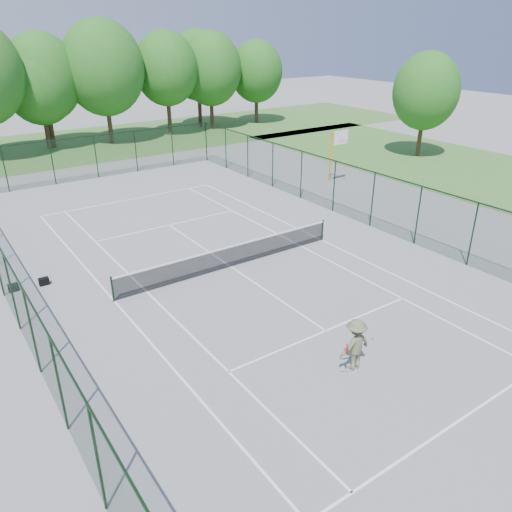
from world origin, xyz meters
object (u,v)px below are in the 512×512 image
at_px(basketball_goal, 336,146).
at_px(sports_bag_a, 13,287).
at_px(tennis_net, 231,255).
at_px(tennis_player, 355,345).

distance_m(basketball_goal, sports_bag_a, 22.25).
height_order(tennis_net, tennis_player, tennis_player).
distance_m(basketball_goal, tennis_player, 21.10).
bearing_deg(basketball_goal, sports_bag_a, -169.20).
bearing_deg(sports_bag_a, basketball_goal, 8.02).
relative_size(tennis_net, tennis_player, 4.95).
xyz_separation_m(sports_bag_a, tennis_player, (7.88, -11.68, 0.72)).
bearing_deg(sports_bag_a, tennis_net, -23.20).
bearing_deg(tennis_player, sports_bag_a, 124.00).
bearing_deg(tennis_player, tennis_net, 85.21).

